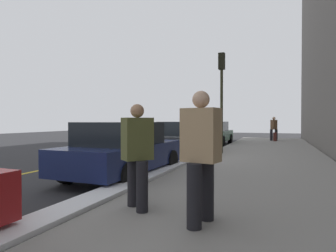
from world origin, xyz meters
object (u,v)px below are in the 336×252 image
pedestrian_brown_coat (274,128)px  traffic_light_pole (222,86)px  parked_car_charcoal (184,138)px  parked_car_green (214,133)px  parked_car_navy (124,149)px  rolling_suitcase (275,137)px  pedestrian_olive_coat (137,153)px  pedestrian_tan_coat (201,153)px

pedestrian_brown_coat → traffic_light_pole: (-9.43, 2.03, 2.02)m
parked_car_charcoal → pedestrian_brown_coat: 10.00m
parked_car_green → parked_car_charcoal: bearing=179.2°
parked_car_charcoal → parked_car_green: 6.12m
parked_car_navy → rolling_suitcase: bearing=-14.8°
pedestrian_olive_coat → traffic_light_pole: traffic_light_pole is taller
pedestrian_tan_coat → pedestrian_brown_coat: size_ratio=1.06×
rolling_suitcase → traffic_light_pole: bearing=166.8°
parked_car_green → pedestrian_tan_coat: 15.24m
parked_car_green → traffic_light_pole: traffic_light_pole is taller
pedestrian_tan_coat → pedestrian_olive_coat: size_ratio=1.08×
pedestrian_olive_coat → traffic_light_pole: (8.35, 0.19, 2.04)m
parked_car_green → pedestrian_brown_coat: size_ratio=2.45×
pedestrian_olive_coat → rolling_suitcase: bearing=-6.3°
traffic_light_pole → rolling_suitcase: traffic_light_pole is taller
pedestrian_tan_coat → parked_car_navy: bearing=43.2°
parked_car_navy → traffic_light_pole: 6.17m
pedestrian_tan_coat → traffic_light_pole: (8.65, 1.29, 1.96)m
parked_car_navy → traffic_light_pole: bearing=-17.3°
pedestrian_olive_coat → rolling_suitcase: (17.31, -1.92, -0.58)m
parked_car_charcoal → rolling_suitcase: bearing=-23.7°
parked_car_charcoal → rolling_suitcase: parked_car_charcoal is taller
parked_car_navy → pedestrian_tan_coat: (-3.19, -2.99, 0.35)m
parked_car_green → traffic_light_pole: 6.91m
parked_car_green → pedestrian_olive_coat: bearing=-172.8°
pedestrian_olive_coat → rolling_suitcase: size_ratio=1.74×
pedestrian_tan_coat → rolling_suitcase: size_ratio=1.88×
parked_car_charcoal → traffic_light_pole: (-0.18, -1.75, 2.31)m
parked_car_green → rolling_suitcase: parked_car_green is taller
traffic_light_pole → parked_car_green: bearing=14.8°
pedestrian_olive_coat → traffic_light_pole: bearing=1.3°
pedestrian_tan_coat → traffic_light_pole: 8.96m
parked_car_charcoal → pedestrian_olive_coat: pedestrian_olive_coat is taller
parked_car_charcoal → pedestrian_brown_coat: pedestrian_brown_coat is taller
parked_car_green → pedestrian_olive_coat: 14.77m
parked_car_navy → pedestrian_brown_coat: size_ratio=2.57×
parked_car_charcoal → traffic_light_pole: size_ratio=1.08×
pedestrian_olive_coat → traffic_light_pole: size_ratio=0.38×
parked_car_green → rolling_suitcase: 4.62m
parked_car_charcoal → parked_car_green: same height
pedestrian_tan_coat → rolling_suitcase: bearing=-2.6°
parked_car_charcoal → traffic_light_pole: traffic_light_pole is taller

